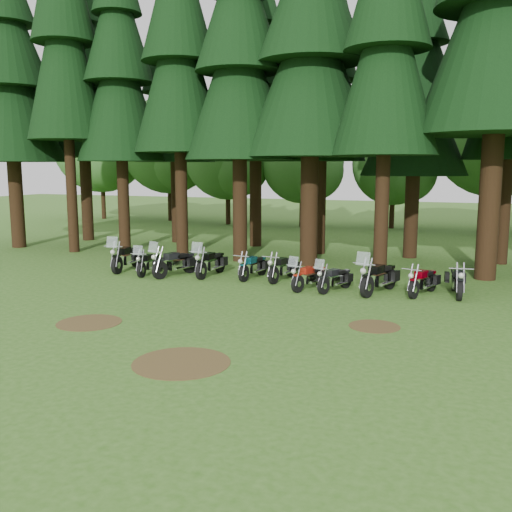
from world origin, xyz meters
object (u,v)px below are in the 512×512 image
at_px(motorcycle_3, 211,264).
at_px(motorcycle_8, 379,278).
at_px(motorcycle_2, 175,264).
at_px(motorcycle_5, 283,269).
at_px(motorcycle_9, 423,282).
at_px(motorcycle_7, 335,279).
at_px(motorcycle_6, 310,277).
at_px(motorcycle_1, 149,264).
at_px(motorcycle_4, 253,267).
at_px(motorcycle_10, 457,281).
at_px(motorcycle_0, 127,258).

xyz_separation_m(motorcycle_3, motorcycle_8, (6.76, -0.78, 0.03)).
relative_size(motorcycle_2, motorcycle_5, 1.08).
relative_size(motorcycle_5, motorcycle_9, 1.07).
distance_m(motorcycle_7, motorcycle_9, 2.97).
height_order(motorcycle_6, motorcycle_8, motorcycle_8).
relative_size(motorcycle_1, motorcycle_9, 1.02).
xyz_separation_m(motorcycle_2, motorcycle_9, (9.53, 0.04, -0.06)).
bearing_deg(motorcycle_1, motorcycle_3, 6.47).
relative_size(motorcycle_2, motorcycle_4, 1.11).
xyz_separation_m(motorcycle_3, motorcycle_7, (5.28, -0.99, -0.08)).
relative_size(motorcycle_4, motorcycle_5, 0.97).
bearing_deg(motorcycle_8, motorcycle_6, -157.36).
xyz_separation_m(motorcycle_1, motorcycle_2, (1.16, 0.07, 0.06)).
xyz_separation_m(motorcycle_4, motorcycle_6, (2.61, -1.16, -0.01)).
height_order(motorcycle_6, motorcycle_10, motorcycle_6).
xyz_separation_m(motorcycle_5, motorcycle_8, (3.78, -0.95, 0.07)).
relative_size(motorcycle_4, motorcycle_9, 1.04).
height_order(motorcycle_0, motorcycle_1, motorcycle_0).
height_order(motorcycle_0, motorcycle_6, motorcycle_0).
distance_m(motorcycle_1, motorcycle_6, 6.86).
xyz_separation_m(motorcycle_1, motorcycle_4, (4.24, 0.74, 0.00)).
height_order(motorcycle_1, motorcycle_5, motorcycle_1).
xyz_separation_m(motorcycle_5, motorcycle_10, (6.30, -0.31, 0.02)).
bearing_deg(motorcycle_9, motorcycle_2, -161.86).
height_order(motorcycle_3, motorcycle_6, motorcycle_3).
bearing_deg(motorcycle_9, motorcycle_1, -161.53).
distance_m(motorcycle_5, motorcycle_8, 3.90).
bearing_deg(motorcycle_2, motorcycle_8, 14.74).
relative_size(motorcycle_0, motorcycle_6, 1.24).
bearing_deg(motorcycle_8, motorcycle_5, -176.97).
bearing_deg(motorcycle_10, motorcycle_7, -175.57).
bearing_deg(motorcycle_8, motorcycle_0, -166.16).
relative_size(motorcycle_9, motorcycle_10, 0.89).
bearing_deg(motorcycle_9, motorcycle_10, 35.66).
height_order(motorcycle_4, motorcycle_7, motorcycle_7).
height_order(motorcycle_0, motorcycle_10, motorcycle_0).
relative_size(motorcycle_5, motorcycle_7, 1.14).
height_order(motorcycle_7, motorcycle_8, motorcycle_8).
distance_m(motorcycle_1, motorcycle_4, 4.31).
xyz_separation_m(motorcycle_1, motorcycle_9, (10.69, 0.11, 0.00)).
distance_m(motorcycle_2, motorcycle_7, 6.62).
xyz_separation_m(motorcycle_5, motorcycle_7, (2.30, -1.16, -0.04)).
bearing_deg(motorcycle_9, motorcycle_7, -152.33).
bearing_deg(motorcycle_6, motorcycle_7, 20.79).
distance_m(motorcycle_9, motorcycle_10, 1.13).
relative_size(motorcycle_2, motorcycle_10, 1.03).
relative_size(motorcycle_1, motorcycle_8, 0.84).
distance_m(motorcycle_1, motorcycle_2, 1.16).
distance_m(motorcycle_3, motorcycle_8, 6.81).
bearing_deg(motorcycle_10, motorcycle_4, 170.22).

